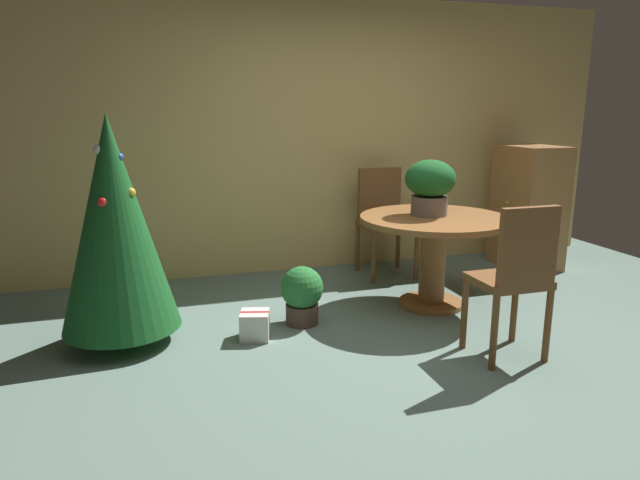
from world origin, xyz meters
TOP-DOWN VIEW (x-y plane):
  - ground_plane at (0.00, 0.00)m, footprint 6.60×6.60m
  - back_wall_panel at (0.00, 2.20)m, footprint 6.00×0.10m
  - round_dining_table at (0.44, 0.79)m, footprint 1.18×1.18m
  - flower_vase at (0.42, 0.86)m, footprint 0.40×0.40m
  - wooden_chair_far at (0.44, 1.78)m, footprint 0.48×0.45m
  - wooden_chair_near at (0.44, -0.26)m, footprint 0.43×0.38m
  - holiday_tree at (-1.93, 0.75)m, footprint 0.78×0.78m
  - gift_box_cream at (-1.06, 0.54)m, footprint 0.24×0.24m
  - wooden_cabinet at (1.91, 1.57)m, footprint 0.50×0.65m
  - potted_plant at (-0.67, 0.72)m, footprint 0.32×0.32m

SIDE VIEW (x-z plane):
  - ground_plane at x=0.00m, z-range 0.00..0.00m
  - gift_box_cream at x=-1.06m, z-range 0.00..0.20m
  - potted_plant at x=-0.67m, z-range 0.02..0.45m
  - round_dining_table at x=0.44m, z-range 0.18..0.92m
  - wooden_chair_far at x=0.44m, z-range 0.07..1.08m
  - wooden_chair_near at x=0.44m, z-range 0.07..1.08m
  - wooden_cabinet at x=1.91m, z-range 0.00..1.22m
  - holiday_tree at x=-1.93m, z-range 0.06..1.60m
  - flower_vase at x=0.42m, z-range 0.77..1.21m
  - back_wall_panel at x=0.00m, z-range 0.00..2.60m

